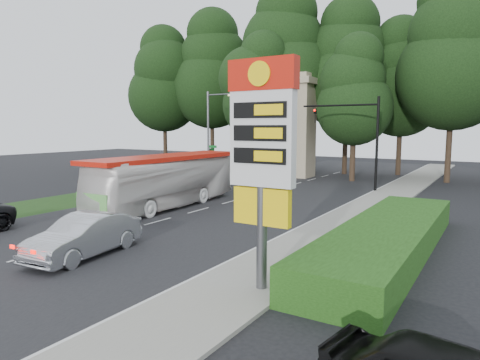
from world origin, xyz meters
The scene contains 20 objects.
ground centered at (0.00, 0.00, 0.00)m, with size 120.00×120.00×0.00m, color black.
road_surface centered at (0.00, 12.00, 0.01)m, with size 14.00×80.00×0.02m, color black.
sidewalk_right centered at (8.50, 12.00, 0.06)m, with size 3.00×80.00×0.12m, color gray.
grass_verge_left centered at (-9.50, 18.00, 0.01)m, with size 5.00×50.00×0.02m, color #193814.
hedge centered at (11.50, 8.00, 0.60)m, with size 3.00×14.00×1.20m, color #1D4312.
gas_station_pylon centered at (9.20, 1.99, 4.45)m, with size 2.10×0.45×6.85m.
traffic_signal_mast centered at (5.68, 24.00, 4.67)m, with size 6.10×0.35×7.20m.
streetlight_signs centered at (-6.99, 22.01, 4.44)m, with size 2.75×0.98×8.00m.
monument centered at (-2.00, 30.00, 5.10)m, with size 3.00×3.00×10.05m.
tree_far_west centered at (-22.00, 33.00, 10.68)m, with size 8.96×8.96×17.60m.
tree_west_mid centered at (-16.00, 35.00, 11.69)m, with size 9.80×9.80×19.25m.
tree_west_near centered at (-10.00, 37.00, 10.02)m, with size 8.40×8.40×16.50m.
tree_center_left centered at (-5.00, 33.00, 12.02)m, with size 10.08×10.08×19.80m.
tree_center_right centered at (1.00, 35.00, 11.02)m, with size 9.24×9.24×18.15m.
tree_east_near centered at (6.00, 37.00, 9.68)m, with size 8.12×8.12×15.95m.
tree_east_mid centered at (11.00, 33.00, 11.35)m, with size 9.52×9.52×18.70m.
tree_monument_left centered at (-6.00, 29.00, 8.68)m, with size 7.28×7.28×14.30m.
tree_monument_right centered at (3.50, 29.50, 8.01)m, with size 6.72×6.72×13.20m.
transit_bus centered at (-2.41, 10.93, 1.60)m, with size 2.69×11.48×3.20m, color white.
sedan_silver centered at (1.74, 1.55, 0.80)m, with size 1.69×4.85×1.60m, color #B7B9C0.
Camera 1 is at (15.14, -8.87, 4.92)m, focal length 32.00 mm.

